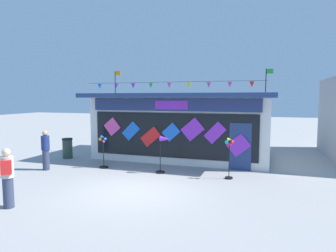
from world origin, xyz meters
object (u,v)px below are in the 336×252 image
Objects in this scene: wind_spinner_center_left at (229,154)px; person_near_camera at (46,150)px; kite_shop_building at (184,125)px; trash_bin at (67,148)px; wind_spinner_far_left at (103,152)px; person_mid_plaza at (7,177)px; wind_spinner_left at (164,149)px.

person_near_camera is (-7.53, -1.05, -0.10)m from wind_spinner_center_left.
kite_shop_building is 8.74× the size of trash_bin.
person_near_camera is (-2.13, -1.07, 0.16)m from wind_spinner_far_left.
wind_spinner_center_left reaches higher than trash_bin.
person_mid_plaza is (-2.72, -8.51, -0.77)m from kite_shop_building.
wind_spinner_center_left is 7.36m from person_mid_plaza.
trash_bin is (-5.60, 1.28, -0.50)m from wind_spinner_left.
wind_spinner_far_left reaches higher than trash_bin.
wind_spinner_left is 2.62m from wind_spinner_center_left.
wind_spinner_center_left is at bearing -179.64° from person_mid_plaza.
person_near_camera is (-4.78, -4.65, -0.80)m from kite_shop_building.
person_mid_plaza is 6.79m from trash_bin.
wind_spinner_far_left is 2.39m from person_near_camera.
wind_spinner_left is 5.03m from person_near_camera.
kite_shop_building reaches higher than wind_spinner_center_left.
trash_bin is at bearing 155.86° from wind_spinner_far_left.
wind_spinner_center_left is at bearing -0.23° from wind_spinner_far_left.
wind_spinner_left reaches higher than trash_bin.
wind_spinner_far_left is at bearing 179.77° from wind_spinner_center_left.
kite_shop_building reaches higher than trash_bin.
wind_spinner_center_left is at bearing -8.87° from trash_bin.
kite_shop_building is 5.27× the size of person_mid_plaza.
kite_shop_building is at bearing 127.47° from wind_spinner_center_left.
wind_spinner_left reaches higher than wind_spinner_far_left.
trash_bin is at bearing -107.71° from person_mid_plaza.
wind_spinner_left is (2.79, -0.02, 0.31)m from wind_spinner_far_left.
wind_spinner_center_left is (2.75, -3.59, -0.70)m from kite_shop_building.
kite_shop_building is 5.27× the size of person_near_camera.
person_near_camera reaches higher than trash_bin.
person_near_camera is 2.46m from trash_bin.
wind_spinner_left is 0.90× the size of person_mid_plaza.
person_mid_plaza reaches higher than wind_spinner_left.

